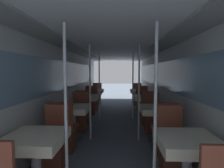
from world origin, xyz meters
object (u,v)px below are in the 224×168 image
at_px(chair_right_far_3, 137,98).
at_px(dining_table_right_0, 188,146).
at_px(support_pole_left_2, 99,86).
at_px(dining_table_right_2, 145,99).
at_px(chair_left_near_3, 93,103).
at_px(support_pole_right_1, 139,93).
at_px(chair_left_far_2, 91,105).
at_px(chair_right_near_3, 140,103).
at_px(support_pole_left_0, 66,111).
at_px(dining_table_left_2, 87,99).
at_px(dining_table_left_0, 35,143).
at_px(chair_right_near_1, 163,137).
at_px(chair_left_far_3, 97,98).
at_px(chair_right_near_2, 148,114).
at_px(dining_table_left_1, 73,111).
at_px(dining_table_left_3, 95,92).
at_px(support_pole_right_2, 133,86).
at_px(chair_right_far_1, 151,119).
at_px(dining_table_right_3, 139,92).
at_px(support_pole_right_0, 155,112).
at_px(dining_table_right_1, 157,112).
at_px(chair_left_near_2, 84,113).
at_px(chair_left_near_1, 65,135).
at_px(chair_left_far_0, 54,148).
at_px(chair_left_far_1, 79,118).

bearing_deg(chair_right_far_3, dining_table_right_0, 90.00).
bearing_deg(support_pole_left_2, dining_table_right_2, 0.00).
bearing_deg(chair_left_near_3, support_pole_right_1, -63.24).
relative_size(chair_left_far_2, chair_right_near_3, 1.00).
relative_size(support_pole_left_0, dining_table_left_2, 2.78).
relative_size(chair_left_near_3, chair_right_far_3, 1.00).
bearing_deg(dining_table_left_0, chair_right_near_1, 31.85).
relative_size(support_pole_left_0, chair_left_far_3, 2.13).
bearing_deg(dining_table_left_0, dining_table_left_2, 90.00).
xyz_separation_m(dining_table_right_2, chair_right_near_2, (-0.00, -0.60, -0.33)).
xyz_separation_m(dining_table_left_1, dining_table_left_3, (0.00, 3.48, 0.00)).
bearing_deg(chair_left_far_3, chair_right_near_1, 111.49).
bearing_deg(dining_table_left_1, support_pole_left_2, 77.49).
bearing_deg(support_pole_left_2, support_pole_right_1, -58.46).
relative_size(chair_left_near_3, support_pole_right_2, 0.47).
bearing_deg(dining_table_left_3, support_pole_left_2, -77.49).
bearing_deg(dining_table_left_2, chair_left_far_2, 90.00).
height_order(chair_left_far_3, dining_table_right_2, chair_left_far_3).
bearing_deg(chair_right_near_2, chair_right_near_1, -90.00).
bearing_deg(chair_right_far_1, support_pole_left_0, 58.11).
bearing_deg(support_pole_left_0, dining_table_right_3, 74.44).
xyz_separation_m(support_pole_right_0, dining_table_right_3, (0.39, 5.22, -0.40)).
distance_m(dining_table_right_1, support_pole_right_1, 0.56).
bearing_deg(chair_right_near_1, support_pole_right_1, 122.90).
height_order(dining_table_left_0, dining_table_left_1, same).
height_order(chair_left_far_2, chair_right_far_3, same).
height_order(support_pole_left_0, chair_right_far_1, support_pole_left_0).
height_order(chair_left_near_2, chair_right_far_1, same).
height_order(dining_table_left_1, chair_left_near_1, chair_left_near_1).
bearing_deg(chair_right_far_1, support_pole_right_2, -71.34).
bearing_deg(dining_table_left_2, chair_right_near_2, -17.97).
bearing_deg(chair_left_far_2, chair_right_far_1, 136.60).
relative_size(chair_left_far_3, chair_right_far_1, 1.00).
height_order(dining_table_left_0, chair_left_near_1, chair_left_near_1).
relative_size(chair_left_far_0, chair_left_far_1, 1.00).
bearing_deg(chair_left_far_0, dining_table_right_0, 162.03).
bearing_deg(dining_table_left_2, chair_left_near_1, -90.00).
distance_m(chair_left_far_0, support_pole_left_2, 3.00).
relative_size(support_pole_right_0, support_pole_right_2, 1.00).
bearing_deg(chair_left_far_3, support_pole_right_0, 104.03).
bearing_deg(dining_table_right_0, support_pole_left_2, 112.68).
bearing_deg(dining_table_left_2, dining_table_left_1, -90.00).
bearing_deg(dining_table_left_0, chair_right_far_3, 72.45).
relative_size(chair_left_far_2, dining_table_right_1, 1.31).
bearing_deg(chair_right_near_2, dining_table_left_1, -148.15).
xyz_separation_m(support_pole_right_1, support_pole_right_2, (0.00, 1.74, 0.00)).
bearing_deg(dining_table_left_0, chair_left_near_3, 90.00).
bearing_deg(chair_left_far_1, support_pole_left_2, -108.66).
relative_size(chair_right_near_1, dining_table_right_2, 1.31).
distance_m(support_pole_left_2, support_pole_right_1, 2.04).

